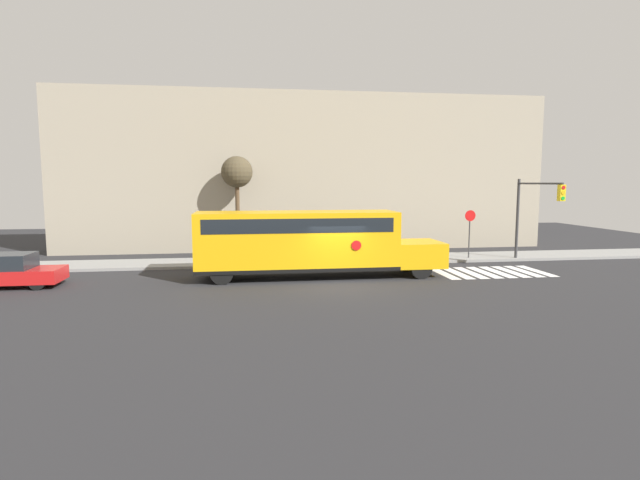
% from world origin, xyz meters
% --- Properties ---
extents(ground_plane, '(60.00, 60.00, 0.00)m').
position_xyz_m(ground_plane, '(0.00, 0.00, 0.00)').
color(ground_plane, '#28282B').
extents(sidewalk_strip, '(44.00, 3.00, 0.15)m').
position_xyz_m(sidewalk_strip, '(0.00, 6.50, 0.07)').
color(sidewalk_strip, gray).
rests_on(sidewalk_strip, ground).
extents(building_backdrop, '(32.00, 4.00, 10.21)m').
position_xyz_m(building_backdrop, '(0.00, 13.00, 5.11)').
color(building_backdrop, '#9E937F').
rests_on(building_backdrop, ground).
extents(crosswalk_stripes, '(5.40, 3.20, 0.01)m').
position_xyz_m(crosswalk_stripes, '(7.95, 2.00, 0.00)').
color(crosswalk_stripes, white).
rests_on(crosswalk_stripes, ground).
extents(school_bus, '(11.51, 2.57, 3.08)m').
position_xyz_m(school_bus, '(-1.22, 1.97, 1.76)').
color(school_bus, '#EAA80F').
rests_on(school_bus, ground).
extents(parked_car, '(4.22, 1.76, 1.43)m').
position_xyz_m(parked_car, '(-14.07, 1.58, 0.71)').
color(parked_car, red).
rests_on(parked_car, ground).
extents(stop_sign, '(0.62, 0.10, 2.86)m').
position_xyz_m(stop_sign, '(8.55, 5.80, 1.84)').
color(stop_sign, '#38383A').
rests_on(stop_sign, ground).
extents(traffic_light, '(0.28, 4.13, 4.62)m').
position_xyz_m(traffic_light, '(11.20, 3.91, 3.15)').
color(traffic_light, '#38383A').
rests_on(traffic_light, ground).
extents(tree_near_sidewalk, '(1.89, 1.89, 6.00)m').
position_xyz_m(tree_near_sidewalk, '(-4.53, 9.76, 4.94)').
color(tree_near_sidewalk, brown).
rests_on(tree_near_sidewalk, ground).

